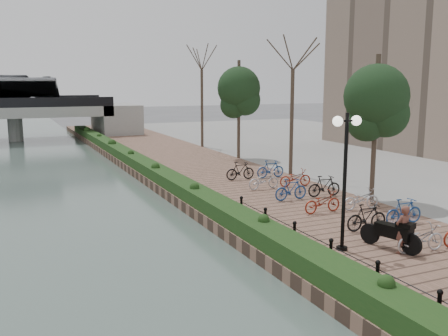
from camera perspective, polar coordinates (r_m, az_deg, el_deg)
ground at (r=12.55m, az=14.97°, el=-18.03°), size 220.00×220.00×0.00m
promenade at (r=28.85m, az=-0.76°, el=-1.30°), size 8.00×75.00×0.50m
inland_pavement at (r=38.03m, az=21.98°, el=0.68°), size 24.00×75.00×0.50m
hedge at (r=29.98m, az=-8.65°, el=0.08°), size 1.10×56.00×0.60m
chain_fence at (r=14.44m, az=14.47°, el=-10.54°), size 0.10×14.10×0.70m
lamppost at (r=15.88m, az=13.75°, el=1.91°), size 1.02×0.32×4.37m
motorcycle at (r=16.89m, az=18.46°, el=-6.96°), size 1.05×1.91×1.14m
pedestrian at (r=16.57m, az=19.78°, el=-6.64°), size 0.56×0.37×1.54m
bicycle_parking at (r=22.20m, az=11.50°, el=-2.96°), size 2.40×14.69×1.00m
street_trees at (r=26.16m, az=11.58°, el=4.96°), size 3.20×37.12×6.80m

